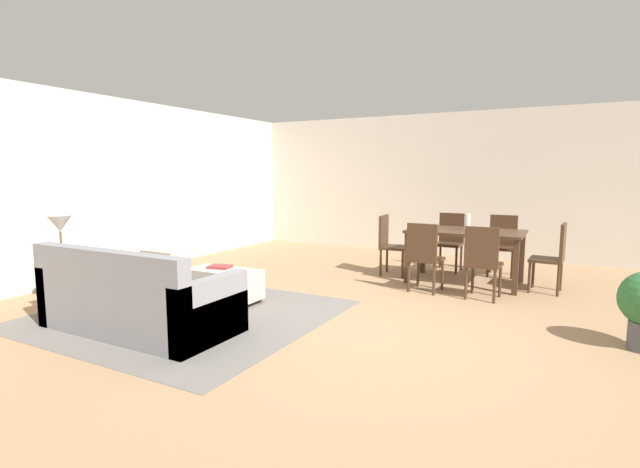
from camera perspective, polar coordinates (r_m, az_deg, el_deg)
ground_plane at (r=4.79m, az=5.56°, el=-11.67°), size 10.80×10.80×0.00m
wall_back at (r=9.35m, az=17.72°, el=5.73°), size 9.00×0.12×2.70m
wall_left at (r=7.81m, az=-24.85°, el=5.14°), size 0.12×11.00×2.70m
area_rug at (r=5.52m, az=-15.77°, el=-9.28°), size 3.00×2.80×0.01m
couch at (r=5.07m, az=-21.25°, el=-7.67°), size 1.97×0.92×0.86m
ottoman_table at (r=5.85m, az=-11.55°, el=-5.89°), size 0.90×0.45×0.41m
side_table at (r=6.09m, az=-28.64°, el=-4.06°), size 0.40×0.40×0.57m
table_lamp at (r=6.02m, az=-28.95°, el=0.90°), size 0.26×0.26×0.53m
dining_table at (r=6.99m, az=17.19°, el=-0.33°), size 1.55×0.92×0.76m
dining_chair_near_left at (r=6.31m, az=12.49°, el=-2.30°), size 0.43×0.43×0.92m
dining_chair_near_right at (r=6.12m, az=19.08°, el=-2.83°), size 0.42×0.42×0.92m
dining_chair_far_left at (r=7.88m, az=15.45°, el=-0.49°), size 0.41×0.41×0.92m
dining_chair_far_right at (r=7.76m, az=21.20°, el=-0.85°), size 0.42×0.42×0.92m
dining_chair_head_east at (r=6.85m, az=26.44°, el=-2.15°), size 0.42×0.42×0.92m
dining_chair_head_west at (r=7.32m, az=8.41°, el=-0.88°), size 0.43×0.43×0.92m
vase_centerpiece at (r=6.92m, az=17.39°, el=1.38°), size 0.08×0.08×0.24m
book_on_ottoman at (r=5.90m, az=-12.02°, el=-3.89°), size 0.30×0.25×0.03m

